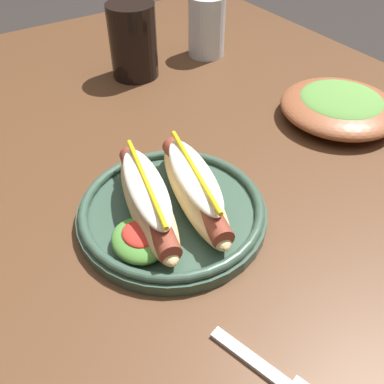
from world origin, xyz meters
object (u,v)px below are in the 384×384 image
Objects in this scene: side_bowl at (340,106)px; water_cup at (207,26)px; soda_cup at (133,41)px; fork at (275,377)px; hot_dog_plate at (170,204)px.

water_cup is at bearing -173.33° from side_bowl.
water_cup is (-0.00, 0.17, -0.01)m from soda_cup.
fork is at bearing -54.13° from side_bowl.
soda_cup reaches higher than water_cup.
side_bowl is (-0.28, 0.38, 0.02)m from fork.
soda_cup is at bearing -147.67° from side_bowl.
hot_dog_plate is at bearing -39.83° from water_cup.
side_bowl is at bearing 98.12° from hot_dog_plate.
water_cup reaches higher than fork.
water_cup is at bearing 90.97° from soda_cup.
fork is 0.63m from soda_cup.
side_bowl is at bearing 32.33° from soda_cup.
soda_cup is at bearing -89.03° from water_cup.
side_bowl is (0.33, 0.04, -0.04)m from water_cup.
soda_cup reaches higher than side_bowl.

